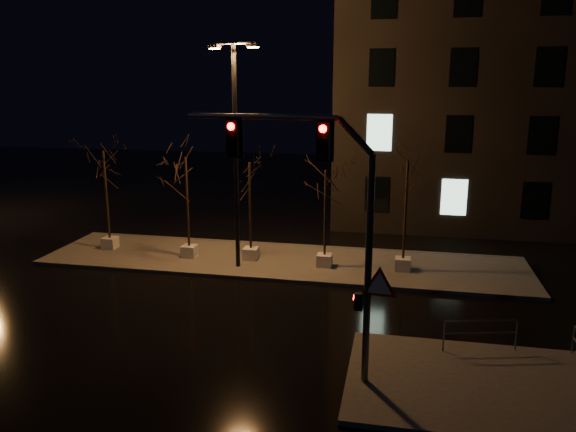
# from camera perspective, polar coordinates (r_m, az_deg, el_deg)

# --- Properties ---
(ground) EXTENTS (90.00, 90.00, 0.00)m
(ground) POSITION_cam_1_polar(r_m,az_deg,el_deg) (20.44, -4.31, -9.93)
(ground) COLOR black
(ground) RESTS_ON ground
(median) EXTENTS (22.00, 5.00, 0.15)m
(median) POSITION_cam_1_polar(r_m,az_deg,el_deg) (25.86, -0.70, -4.60)
(median) COLOR #494741
(median) RESTS_ON ground
(sidewalk_corner) EXTENTS (7.00, 5.00, 0.15)m
(sidewalk_corner) POSITION_cam_1_polar(r_m,az_deg,el_deg) (16.76, 18.58, -15.96)
(sidewalk_corner) COLOR #494741
(sidewalk_corner) RESTS_ON ground
(building) EXTENTS (25.00, 12.00, 15.00)m
(building) POSITION_cam_1_polar(r_m,az_deg,el_deg) (37.08, 25.76, 11.26)
(building) COLOR black
(building) RESTS_ON ground
(tree_0) EXTENTS (1.80, 1.80, 4.91)m
(tree_0) POSITION_cam_1_polar(r_m,az_deg,el_deg) (28.11, -18.13, 4.17)
(tree_0) COLOR beige
(tree_0) RESTS_ON median
(tree_1) EXTENTS (1.80, 1.80, 4.78)m
(tree_1) POSITION_cam_1_polar(r_m,az_deg,el_deg) (25.78, -10.29, 3.61)
(tree_1) COLOR beige
(tree_1) RESTS_ON median
(tree_2) EXTENTS (1.80, 1.80, 4.60)m
(tree_2) POSITION_cam_1_polar(r_m,az_deg,el_deg) (25.10, -3.91, 3.21)
(tree_2) COLOR beige
(tree_2) RESTS_ON median
(tree_3) EXTENTS (1.80, 1.80, 4.42)m
(tree_3) POSITION_cam_1_polar(r_m,az_deg,el_deg) (24.12, 3.83, 2.45)
(tree_3) COLOR beige
(tree_3) RESTS_ON median
(tree_4) EXTENTS (1.80, 1.80, 4.94)m
(tree_4) POSITION_cam_1_polar(r_m,az_deg,el_deg) (24.00, 11.97, 3.10)
(tree_4) COLOR beige
(tree_4) RESTS_ON median
(traffic_signal_mast) EXTENTS (5.83, 0.71, 7.15)m
(traffic_signal_mast) POSITION_cam_1_polar(r_m,az_deg,el_deg) (14.63, 3.87, 0.55)
(traffic_signal_mast) COLOR #525559
(traffic_signal_mast) RESTS_ON sidewalk_corner
(streetlight_main) EXTENTS (2.33, 0.98, 9.51)m
(streetlight_main) POSITION_cam_1_polar(r_m,az_deg,el_deg) (23.89, -5.36, 7.50)
(streetlight_main) COLOR black
(streetlight_main) RESTS_ON median
(guard_rail_a) EXTENTS (2.22, 0.59, 0.98)m
(guard_rail_a) POSITION_cam_1_polar(r_m,az_deg,el_deg) (18.26, 18.97, -10.94)
(guard_rail_a) COLOR #525559
(guard_rail_a) RESTS_ON sidewalk_corner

